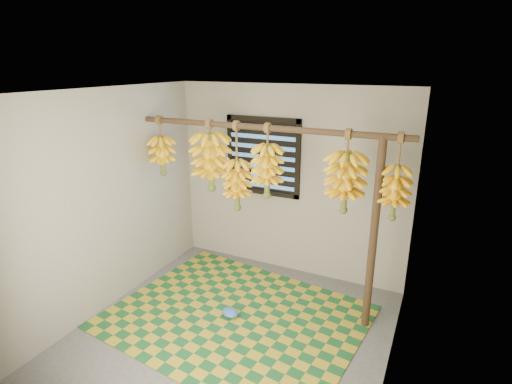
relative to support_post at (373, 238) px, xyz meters
The scene contains 16 objects.
floor 1.71m from the support_post, 149.74° to the right, with size 3.00×3.00×0.01m, color #4C4C4C.
ceiling 1.98m from the support_post, 149.74° to the right, with size 3.00×3.00×0.01m, color silver.
wall_back 1.46m from the support_post, 146.14° to the left, with size 3.00×0.01×2.40m, color gray.
wall_left 2.80m from the support_post, 165.49° to the right, with size 0.01×3.00×2.40m, color gray.
wall_right 0.79m from the support_post, 66.46° to the right, with size 0.01×3.00×2.40m, color gray.
window 1.80m from the support_post, 153.40° to the left, with size 1.00×0.04×1.00m.
hanging_pole 1.56m from the support_post, behind, with size 0.06×0.06×3.00m, color #412F1D.
support_post is the anchor object (origin of this frame).
woven_mat 1.70m from the support_post, 160.18° to the right, with size 2.58×2.07×0.01m, color #174E24.
plastic_bag 1.72m from the support_post, 160.08° to the right, with size 0.20×0.15×0.08m, color blue.
banana_bunch_a 2.58m from the support_post, behind, with size 0.30×0.30×0.70m.
banana_bunch_b 1.92m from the support_post, behind, with size 0.42×0.42×0.80m.
banana_bunch_c 1.54m from the support_post, behind, with size 0.30×0.30×0.99m.
banana_bunch_d 1.27m from the support_post, behind, with size 0.31×0.31×0.79m.
banana_bunch_e 0.61m from the support_post, behind, with size 0.38×0.38×0.83m.
banana_bunch_f 0.51m from the support_post, ahead, with size 0.27×0.27×0.83m.
Camera 1 is at (1.71, -3.01, 2.63)m, focal length 28.00 mm.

